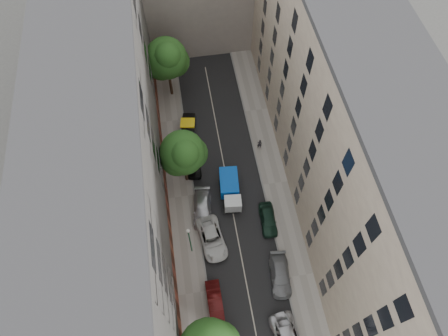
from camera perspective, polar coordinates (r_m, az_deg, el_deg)
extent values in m
plane|color=#4C4C49|center=(46.33, 0.67, -3.19)|extent=(120.00, 120.00, 0.00)
cube|color=black|center=(46.32, 0.67, -3.18)|extent=(8.00, 44.00, 0.02)
cube|color=gray|center=(46.12, -6.10, -4.10)|extent=(3.00, 44.00, 0.15)
cube|color=gray|center=(47.06, 7.29, -2.16)|extent=(3.00, 44.00, 0.15)
cube|color=#484543|center=(38.19, -15.68, 1.50)|extent=(8.00, 44.00, 20.00)
cube|color=#C2B197|center=(40.41, 16.46, 5.75)|extent=(8.00, 44.00, 20.00)
cube|color=black|center=(45.59, 0.87, -3.61)|extent=(2.40, 5.14, 0.28)
cube|color=#B9BDBE|center=(44.08, 1.27, -5.12)|extent=(1.98, 1.64, 1.57)
cube|color=blue|center=(45.11, 0.71, -2.12)|extent=(2.33, 3.50, 1.66)
cylinder|color=black|center=(44.87, 0.14, -5.81)|extent=(0.26, 0.77, 0.77)
cylinder|color=black|center=(45.03, 2.35, -5.48)|extent=(0.26, 0.77, 0.77)
cylinder|color=black|center=(46.30, -0.51, -2.23)|extent=(0.26, 0.77, 0.77)
cylinder|color=black|center=(46.46, 1.63, -1.92)|extent=(0.26, 0.77, 0.77)
imported|color=#4C0F0F|center=(41.38, -1.32, -18.45)|extent=(1.47, 4.08, 1.34)
imported|color=silver|center=(43.15, -1.74, -10.02)|extent=(3.16, 5.59, 1.47)
imported|color=silver|center=(44.55, -3.10, -5.85)|extent=(2.66, 5.19, 1.44)
imported|color=black|center=(47.43, -4.31, 0.66)|extent=(2.00, 4.23, 1.40)
imported|color=black|center=(50.30, -5.12, 5.64)|extent=(2.32, 4.70, 1.48)
imported|color=slate|center=(42.35, 8.04, -14.93)|extent=(2.43, 4.92, 1.38)
imported|color=#152F22|center=(44.26, 6.32, -7.30)|extent=(1.85, 4.21, 1.41)
cylinder|color=#382619|center=(45.87, -5.45, -0.72)|extent=(0.36, 0.36, 2.76)
cylinder|color=#382619|center=(43.85, -5.70, 0.83)|extent=(0.24, 0.24, 1.97)
sphere|color=#254F1A|center=(42.22, -5.93, 2.20)|extent=(4.88, 4.88, 4.88)
sphere|color=#254F1A|center=(43.23, -4.69, 2.12)|extent=(3.66, 3.66, 3.66)
sphere|color=#254F1A|center=(42.43, -6.72, 1.10)|extent=(3.42, 3.42, 3.42)
sphere|color=#254F1A|center=(40.92, -5.65, 2.09)|extent=(3.17, 3.17, 3.17)
cylinder|color=#382619|center=(53.79, -7.61, 11.60)|extent=(0.36, 0.36, 3.09)
cylinder|color=#382619|center=(51.88, -7.95, 13.56)|extent=(0.24, 0.24, 2.20)
sphere|color=#254F1A|center=(50.37, -8.25, 15.27)|extent=(5.13, 5.13, 5.13)
sphere|color=#254F1A|center=(51.38, -7.12, 14.87)|extent=(3.85, 3.85, 3.85)
sphere|color=#254F1A|center=(50.46, -8.93, 14.26)|extent=(3.59, 3.59, 3.59)
sphere|color=#254F1A|center=(49.00, -8.10, 15.62)|extent=(3.33, 3.33, 3.33)
cylinder|color=#185532|center=(40.84, -4.86, -10.42)|extent=(0.14, 0.14, 5.51)
sphere|color=silver|center=(38.19, -5.18, -8.94)|extent=(0.36, 0.36, 0.36)
imported|color=black|center=(48.71, 5.09, 3.43)|extent=(0.61, 0.45, 1.56)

